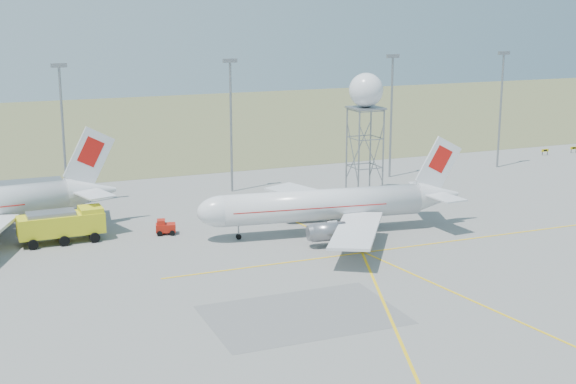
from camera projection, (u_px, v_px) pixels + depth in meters
name	position (u px, v px, depth m)	size (l,w,h in m)	color
grass_strip	(175.00, 124.00, 195.41)	(400.00, 120.00, 0.03)	#556537
mast_a	(63.00, 123.00, 113.08)	(2.20, 0.50, 20.50)	gray
mast_b	(231.00, 114.00, 122.33)	(2.20, 0.50, 20.50)	gray
mast_c	(391.00, 106.00, 132.68)	(2.20, 0.50, 20.50)	gray
mast_d	(501.00, 100.00, 140.82)	(2.20, 0.50, 20.50)	gray
taxi_sign_near	(545.00, 151.00, 154.55)	(1.60, 0.17, 1.20)	black
taxi_sign_far	(574.00, 148.00, 157.14)	(1.60, 0.17, 1.20)	black
airliner_main	(327.00, 205.00, 101.57)	(34.92, 33.69, 11.89)	silver
radar_tower	(365.00, 127.00, 120.63)	(5.13, 5.13, 18.56)	gray
fire_truck	(64.00, 226.00, 98.08)	(10.35, 4.35, 4.10)	yellow
baggage_tug	(165.00, 229.00, 101.67)	(2.79, 2.46, 1.92)	#AA180C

